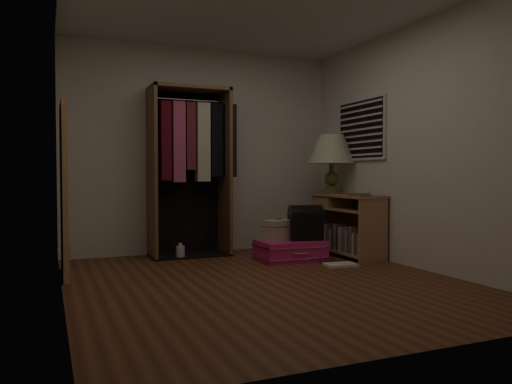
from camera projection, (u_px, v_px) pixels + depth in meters
The scene contains 13 objects.
ground at pixel (266, 282), 4.61m from camera, with size 4.00×4.00×0.00m, color #532C17.
room_walls at pixel (272, 120), 4.63m from camera, with size 3.52×4.02×2.60m.
console_bookshelf at pixel (346, 223), 6.14m from camera, with size 0.42×1.12×0.75m.
open_wardrobe at pixel (193, 157), 6.12m from camera, with size 1.06×0.50×2.05m.
floor_mirror at pixel (64, 189), 4.84m from camera, with size 0.06×0.80×1.70m.
pink_suitcase at pixel (290, 250), 5.79m from camera, with size 0.76×0.56×0.23m.
train_case at pixel (279, 230), 5.80m from camera, with size 0.42×0.36×0.25m.
black_bag at pixel (305, 222), 5.83m from camera, with size 0.42×0.32×0.41m.
table_lamp at pixel (332, 151), 6.43m from camera, with size 0.68×0.68×0.76m.
brass_tray at pixel (360, 195), 5.87m from camera, with size 0.28×0.28×0.02m.
ceramic_bowl at pixel (363, 194), 5.73m from camera, with size 0.18×0.18×0.04m, color #9FBFA2.
white_jug at pixel (180, 252), 5.90m from camera, with size 0.11×0.11×0.18m.
floor_book at pixel (338, 264), 5.46m from camera, with size 0.36×0.30×0.03m.
Camera 1 is at (-1.86, -4.18, 0.99)m, focal length 35.00 mm.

